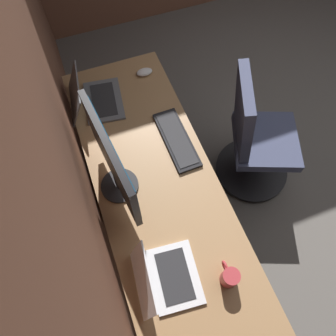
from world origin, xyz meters
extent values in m
plane|color=#59544F|center=(0.00, 0.00, 0.00)|extent=(4.99, 4.99, 0.00)
cube|color=brown|center=(0.00, 2.04, 1.30)|extent=(4.76, 0.10, 2.60)
cube|color=#936D47|center=(-0.19, 1.65, 0.71)|extent=(1.96, 0.64, 0.03)
cylinder|color=silver|center=(0.73, 1.39, 0.35)|extent=(0.05, 0.05, 0.70)
cylinder|color=silver|center=(0.73, 1.91, 0.35)|extent=(0.05, 0.05, 0.70)
cube|color=#936D47|center=(-0.01, 1.68, 0.35)|extent=(0.40, 0.50, 0.69)
cube|color=silver|center=(-0.01, 1.42, 0.35)|extent=(0.37, 0.01, 0.61)
cylinder|color=black|center=(-0.10, 1.84, 0.74)|extent=(0.20, 0.20, 0.01)
cylinder|color=black|center=(-0.10, 1.84, 0.79)|extent=(0.04, 0.04, 0.10)
cube|color=black|center=(-0.10, 1.84, 1.02)|extent=(0.56, 0.09, 0.36)
cube|color=navy|center=(-0.10, 1.82, 1.02)|extent=(0.52, 0.07, 0.31)
cube|color=#595B60|center=(0.49, 1.77, 0.74)|extent=(0.35, 0.26, 0.01)
cube|color=#262628|center=(0.49, 1.77, 0.75)|extent=(0.28, 0.18, 0.00)
cube|color=#595B60|center=(0.51, 1.92, 0.84)|extent=(0.34, 0.14, 0.20)
cube|color=#330F14|center=(0.51, 1.92, 0.84)|extent=(0.30, 0.11, 0.16)
cube|color=silver|center=(-0.63, 1.73, 0.74)|extent=(0.32, 0.25, 0.01)
cube|color=#262628|center=(-0.63, 1.73, 0.75)|extent=(0.25, 0.16, 0.00)
cube|color=silver|center=(-0.62, 1.87, 0.84)|extent=(0.30, 0.10, 0.20)
cube|color=#4C1960|center=(-0.62, 1.87, 0.84)|extent=(0.27, 0.09, 0.17)
cube|color=black|center=(0.07, 1.45, 0.74)|extent=(0.42, 0.15, 0.02)
cube|color=#2D2D30|center=(0.07, 1.45, 0.75)|extent=(0.38, 0.12, 0.00)
ellipsoid|color=silver|center=(0.62, 1.46, 0.75)|extent=(0.06, 0.10, 0.03)
cylinder|color=#A53338|center=(-0.73, 1.50, 0.78)|extent=(0.08, 0.08, 0.10)
torus|color=#A53338|center=(-0.68, 1.50, 0.79)|extent=(0.06, 0.01, 0.06)
cube|color=#383D56|center=(0.01, 0.82, 0.46)|extent=(0.56, 0.55, 0.07)
cube|color=#383D56|center=(0.09, 1.01, 0.74)|extent=(0.42, 0.27, 0.50)
cylinder|color=black|center=(0.01, 0.82, 0.24)|extent=(0.05, 0.05, 0.37)
cylinder|color=black|center=(0.01, 0.82, 0.04)|extent=(0.56, 0.56, 0.03)
camera|label=1|loc=(-0.84, 1.84, 2.26)|focal=33.67mm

